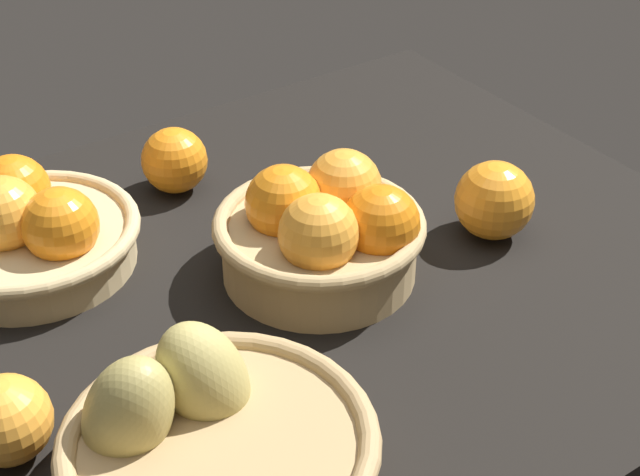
{
  "coord_description": "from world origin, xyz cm",
  "views": [
    {
      "loc": [
        42.35,
        64.77,
        60.04
      ],
      "look_at": [
        -0.98,
        1.18,
        7.0
      ],
      "focal_mm": 54.48,
      "sensor_mm": 36.0,
      "label": 1
    }
  ],
  "objects": [
    {
      "name": "market_tray",
      "position": [
        0.0,
        0.0,
        1.5
      ],
      "size": [
        84.0,
        72.0,
        3.0
      ],
      "primitive_type": "cube",
      "color": "black",
      "rests_on": "ground"
    },
    {
      "name": "basket_center",
      "position": [
        -1.16,
        1.58,
        7.99
      ],
      "size": [
        20.53,
        20.53,
        11.21
      ],
      "color": "tan",
      "rests_on": "market_tray"
    },
    {
      "name": "loose_orange_side_gap",
      "position": [
        -19.42,
        5.72,
        7.1
      ],
      "size": [
        8.19,
        8.19,
        8.19
      ],
      "primitive_type": "sphere",
      "color": "orange",
      "rests_on": "market_tray"
    },
    {
      "name": "loose_orange_front_gap",
      "position": [
        32.3,
        7.43,
        6.59
      ],
      "size": [
        7.17,
        7.17,
        7.17
      ],
      "primitive_type": "sphere",
      "color": "#F49E33",
      "rests_on": "market_tray"
    },
    {
      "name": "loose_orange_back_gap",
      "position": [
        3.49,
        -20.68,
        6.65
      ],
      "size": [
        7.31,
        7.31,
        7.31
      ],
      "primitive_type": "sphere",
      "color": "orange",
      "rests_on": "market_tray"
    },
    {
      "name": "basket_near_right",
      "position": [
        21.65,
        -16.11,
        6.79
      ],
      "size": [
        21.57,
        21.57,
        10.25
      ],
      "color": "tan",
      "rests_on": "market_tray"
    },
    {
      "name": "basket_far_right_pears",
      "position": [
        20.86,
        18.58,
        6.81
      ],
      "size": [
        23.84,
        23.84,
        12.52
      ],
      "color": "tan",
      "rests_on": "market_tray"
    }
  ]
}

